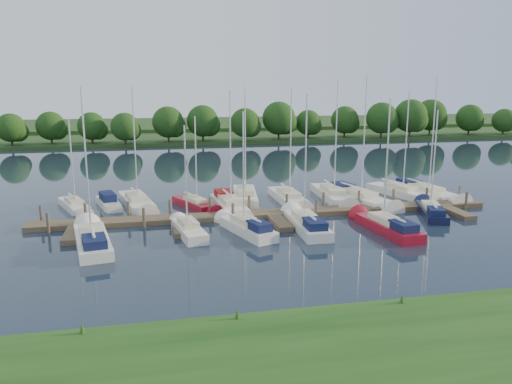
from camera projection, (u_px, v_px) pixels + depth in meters
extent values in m
plane|color=#1A2335|center=(298.00, 244.00, 35.68)|extent=(260.00, 260.00, 0.00)
cube|color=#1A4413|center=(410.00, 359.00, 20.32)|extent=(90.00, 10.00, 0.50)
cube|color=brown|center=(271.00, 214.00, 43.29)|extent=(40.00, 2.00, 0.40)
cube|color=brown|center=(73.00, 235.00, 37.21)|extent=(1.20, 4.00, 0.40)
cube|color=brown|center=(181.00, 229.00, 38.82)|extent=(1.20, 4.00, 0.40)
cube|color=brown|center=(280.00, 223.00, 40.42)|extent=(1.20, 4.00, 0.40)
cube|color=brown|center=(372.00, 218.00, 42.03)|extent=(1.20, 4.00, 0.40)
cube|color=brown|center=(457.00, 213.00, 43.63)|extent=(1.20, 4.00, 0.40)
cylinder|color=#473D33|center=(41.00, 217.00, 40.64)|extent=(0.24, 0.24, 2.00)
cylinder|color=#473D33|center=(86.00, 215.00, 41.33)|extent=(0.24, 0.24, 2.00)
cylinder|color=#473D33|center=(129.00, 213.00, 42.03)|extent=(0.24, 0.24, 2.00)
cylinder|color=#473D33|center=(170.00, 211.00, 42.72)|extent=(0.24, 0.24, 2.00)
cylinder|color=#473D33|center=(210.00, 209.00, 43.41)|extent=(0.24, 0.24, 2.00)
cylinder|color=#473D33|center=(249.00, 207.00, 44.10)|extent=(0.24, 0.24, 2.00)
cylinder|color=#473D33|center=(287.00, 205.00, 44.80)|extent=(0.24, 0.24, 2.00)
cylinder|color=#473D33|center=(323.00, 203.00, 45.49)|extent=(0.24, 0.24, 2.00)
cylinder|color=#473D33|center=(359.00, 201.00, 46.18)|extent=(0.24, 0.24, 2.00)
cylinder|color=#473D33|center=(393.00, 200.00, 46.88)|extent=(0.24, 0.24, 2.00)
cylinder|color=#473D33|center=(426.00, 198.00, 47.57)|extent=(0.24, 0.24, 2.00)
cylinder|color=#473D33|center=(459.00, 196.00, 48.26)|extent=(0.24, 0.24, 2.00)
cylinder|color=#473D33|center=(48.00, 225.00, 38.35)|extent=(0.24, 0.24, 2.00)
cylinder|color=#473D33|center=(144.00, 220.00, 39.80)|extent=(0.24, 0.24, 2.00)
cylinder|color=#473D33|center=(233.00, 215.00, 41.24)|extent=(0.24, 0.24, 2.00)
cylinder|color=#473D33|center=(316.00, 211.00, 42.69)|extent=(0.24, 0.24, 2.00)
cylinder|color=#473D33|center=(393.00, 207.00, 44.13)|extent=(0.24, 0.24, 2.00)
cylinder|color=#473D33|center=(466.00, 203.00, 45.57)|extent=(0.24, 0.24, 2.00)
cube|color=#25451A|center=(198.00, 136.00, 107.36)|extent=(180.00, 30.00, 0.60)
cube|color=#314D21|center=(189.00, 125.00, 131.19)|extent=(220.00, 40.00, 1.40)
cylinder|color=#38281C|center=(1.00, 141.00, 88.33)|extent=(0.36, 0.36, 2.60)
sphere|color=#163C10|center=(7.00, 128.00, 88.29)|extent=(4.34, 4.34, 4.34)
cylinder|color=#38281C|center=(53.00, 143.00, 87.92)|extent=(0.36, 0.36, 2.12)
sphere|color=#163C10|center=(51.00, 128.00, 87.37)|extent=(4.95, 4.95, 4.95)
sphere|color=#163C10|center=(58.00, 132.00, 87.92)|extent=(3.53, 3.53, 3.53)
cylinder|color=#38281C|center=(83.00, 140.00, 89.29)|extent=(0.36, 0.36, 2.77)
sphere|color=#163C10|center=(81.00, 121.00, 88.57)|extent=(6.47, 6.47, 6.47)
sphere|color=#163C10|center=(90.00, 126.00, 89.23)|extent=(4.62, 4.62, 4.62)
cylinder|color=#38281C|center=(129.00, 140.00, 90.80)|extent=(0.36, 0.36, 2.50)
sphere|color=#163C10|center=(128.00, 123.00, 90.15)|extent=(5.84, 5.84, 5.84)
sphere|color=#163C10|center=(136.00, 128.00, 90.77)|extent=(4.17, 4.17, 4.17)
cylinder|color=#38281C|center=(174.00, 139.00, 92.63)|extent=(0.36, 0.36, 2.59)
sphere|color=#163C10|center=(173.00, 122.00, 91.96)|extent=(6.05, 6.05, 6.05)
sphere|color=#163C10|center=(181.00, 126.00, 92.60)|extent=(4.32, 4.32, 4.32)
cylinder|color=#38281C|center=(208.00, 139.00, 93.74)|extent=(0.36, 0.36, 2.22)
sphere|color=#163C10|center=(208.00, 125.00, 93.16)|extent=(5.18, 5.18, 5.18)
sphere|color=#163C10|center=(213.00, 128.00, 93.73)|extent=(3.70, 3.70, 3.70)
cylinder|color=#38281C|center=(237.00, 138.00, 94.79)|extent=(0.36, 0.36, 2.51)
sphere|color=#163C10|center=(237.00, 122.00, 94.15)|extent=(5.85, 5.85, 5.85)
sphere|color=#163C10|center=(243.00, 126.00, 94.77)|extent=(4.18, 4.18, 4.18)
cylinder|color=#38281C|center=(277.00, 137.00, 97.87)|extent=(0.36, 0.36, 2.31)
sphere|color=#163C10|center=(277.00, 122.00, 97.28)|extent=(5.38, 5.38, 5.38)
sphere|color=#163C10|center=(282.00, 126.00, 97.86)|extent=(3.85, 3.85, 3.85)
cylinder|color=#38281C|center=(310.00, 135.00, 99.50)|extent=(0.36, 0.36, 2.62)
sphere|color=#163C10|center=(311.00, 119.00, 98.82)|extent=(6.10, 6.10, 6.10)
sphere|color=#163C10|center=(316.00, 123.00, 99.46)|extent=(4.36, 4.36, 4.36)
cylinder|color=#38281C|center=(340.00, 135.00, 99.88)|extent=(0.36, 0.36, 2.59)
sphere|color=#163C10|center=(340.00, 119.00, 99.21)|extent=(6.04, 6.04, 6.04)
sphere|color=#163C10|center=(346.00, 123.00, 99.85)|extent=(4.32, 4.32, 4.32)
cylinder|color=#38281C|center=(372.00, 134.00, 103.13)|extent=(0.36, 0.36, 2.37)
sphere|color=#163C10|center=(373.00, 120.00, 102.51)|extent=(5.54, 5.54, 5.54)
sphere|color=#163C10|center=(378.00, 123.00, 103.11)|extent=(3.96, 3.96, 3.96)
cylinder|color=#38281C|center=(413.00, 133.00, 102.11)|extent=(0.36, 0.36, 2.70)
sphere|color=#163C10|center=(415.00, 117.00, 101.41)|extent=(6.29, 6.29, 6.29)
sphere|color=#163C10|center=(420.00, 121.00, 102.06)|extent=(4.49, 4.49, 4.49)
cylinder|color=#38281C|center=(442.00, 133.00, 104.56)|extent=(0.36, 0.36, 2.56)
sphere|color=#163C10|center=(443.00, 118.00, 103.89)|extent=(5.96, 5.96, 5.96)
sphere|color=#163C10|center=(448.00, 122.00, 104.52)|extent=(4.26, 4.26, 4.26)
cylinder|color=#38281C|center=(461.00, 132.00, 106.82)|extent=(0.36, 0.36, 2.34)
sphere|color=#163C10|center=(462.00, 119.00, 106.21)|extent=(5.45, 5.45, 5.45)
sphere|color=#163C10|center=(466.00, 122.00, 106.80)|extent=(3.90, 3.90, 3.90)
cylinder|color=#38281C|center=(488.00, 132.00, 109.10)|extent=(0.36, 0.36, 2.10)
sphere|color=#163C10|center=(489.00, 120.00, 108.56)|extent=(4.89, 4.89, 4.89)
sphere|color=#163C10|center=(492.00, 123.00, 109.11)|extent=(3.49, 3.49, 3.49)
cube|color=white|center=(74.00, 207.00, 45.87)|extent=(3.57, 5.89, 0.97)
cone|color=white|center=(82.00, 214.00, 43.55)|extent=(1.47, 2.15, 0.80)
cube|color=beige|center=(74.00, 201.00, 45.51)|extent=(2.05, 2.82, 0.44)
cylinder|color=silver|center=(72.00, 161.00, 44.49)|extent=(0.12, 0.12, 7.69)
cylinder|color=silver|center=(72.00, 196.00, 46.14)|extent=(1.03, 2.42, 0.10)
cylinder|color=white|center=(72.00, 196.00, 46.14)|extent=(1.02, 2.19, 0.20)
cube|color=white|center=(108.00, 205.00, 46.80)|extent=(2.65, 4.72, 0.93)
cone|color=white|center=(113.00, 210.00, 44.85)|extent=(1.08, 1.50, 0.74)
cube|color=#121A40|center=(108.00, 197.00, 46.64)|extent=(1.81, 2.70, 0.83)
cube|color=white|center=(136.00, 203.00, 47.39)|extent=(3.72, 7.98, 1.03)
cone|color=white|center=(145.00, 212.00, 43.95)|extent=(1.62, 2.86, 1.08)
cube|color=beige|center=(137.00, 197.00, 46.91)|extent=(2.31, 3.73, 0.47)
cylinder|color=silver|center=(135.00, 144.00, 45.50)|extent=(0.12, 0.12, 10.39)
cylinder|color=silver|center=(134.00, 191.00, 47.86)|extent=(0.83, 3.41, 0.10)
cylinder|color=white|center=(134.00, 191.00, 47.86)|extent=(0.84, 3.05, 0.20)
cube|color=maroon|center=(194.00, 205.00, 46.49)|extent=(3.85, 5.94, 0.96)
cone|color=maroon|center=(210.00, 212.00, 44.21)|extent=(1.57, 2.18, 0.81)
cube|color=beige|center=(195.00, 200.00, 46.14)|extent=(2.18, 2.87, 0.44)
cylinder|color=silver|center=(196.00, 160.00, 45.11)|extent=(0.12, 0.12, 7.81)
cylinder|color=silver|center=(191.00, 194.00, 46.75)|extent=(1.16, 2.41, 0.10)
cylinder|color=white|center=(191.00, 194.00, 46.75)|extent=(1.13, 2.19, 0.20)
cube|color=white|center=(229.00, 208.00, 45.43)|extent=(2.69, 7.50, 1.25)
cone|color=white|center=(240.00, 218.00, 41.99)|extent=(1.25, 2.65, 1.03)
cube|color=beige|center=(230.00, 200.00, 44.91)|extent=(1.82, 3.43, 0.57)
cube|color=maroon|center=(224.00, 194.00, 47.16)|extent=(1.63, 2.32, 0.62)
cylinder|color=silver|center=(230.00, 148.00, 43.56)|extent=(0.12, 0.12, 9.92)
cylinder|color=silver|center=(227.00, 193.00, 45.85)|extent=(0.39, 3.30, 0.10)
cylinder|color=white|center=(227.00, 193.00, 45.85)|extent=(0.45, 2.94, 0.20)
cube|color=white|center=(245.00, 198.00, 49.46)|extent=(3.14, 7.79, 1.23)
cone|color=white|center=(247.00, 207.00, 45.77)|extent=(1.41, 2.77, 1.06)
cube|color=beige|center=(245.00, 191.00, 48.92)|extent=(2.04, 3.59, 0.56)
cylinder|color=silver|center=(245.00, 141.00, 47.50)|extent=(0.12, 0.12, 10.22)
cylinder|color=silver|center=(245.00, 184.00, 49.93)|extent=(0.57, 3.39, 0.10)
cylinder|color=white|center=(245.00, 184.00, 49.93)|extent=(0.61, 3.03, 0.20)
cube|color=white|center=(288.00, 199.00, 48.94)|extent=(2.25, 7.56, 1.11)
cone|color=white|center=(299.00, 208.00, 45.36)|extent=(1.10, 2.65, 1.05)
cube|color=beige|center=(289.00, 193.00, 48.44)|extent=(1.64, 3.42, 0.50)
cylinder|color=silver|center=(291.00, 143.00, 47.04)|extent=(0.12, 0.12, 10.16)
cylinder|color=silver|center=(286.00, 187.00, 49.43)|extent=(0.16, 3.39, 0.10)
cylinder|color=white|center=(286.00, 187.00, 49.43)|extent=(0.26, 3.01, 0.20)
cube|color=white|center=(332.00, 197.00, 50.10)|extent=(2.66, 8.15, 1.22)
cone|color=white|center=(345.00, 206.00, 46.22)|extent=(1.27, 2.87, 1.13)
cube|color=beige|center=(333.00, 190.00, 49.55)|extent=(1.87, 3.70, 0.55)
cylinder|color=silver|center=(336.00, 137.00, 48.04)|extent=(0.12, 0.12, 10.86)
cylinder|color=silver|center=(330.00, 183.00, 50.62)|extent=(0.29, 3.62, 0.10)
cylinder|color=white|center=(330.00, 183.00, 50.62)|extent=(0.36, 3.23, 0.20)
cube|color=white|center=(356.00, 199.00, 48.91)|extent=(4.25, 8.71, 1.21)
cone|color=white|center=(384.00, 209.00, 45.20)|extent=(1.83, 3.13, 1.18)
cube|color=beige|center=(359.00, 192.00, 48.37)|extent=(2.60, 4.09, 0.55)
cube|color=#121A40|center=(342.00, 186.00, 50.79)|extent=(2.19, 2.83, 0.60)
cylinder|color=silver|center=(364.00, 136.00, 46.83)|extent=(0.12, 0.12, 11.33)
cylinder|color=silver|center=(351.00, 186.00, 49.39)|extent=(0.98, 3.70, 0.10)
cylinder|color=white|center=(351.00, 186.00, 49.39)|extent=(0.98, 3.31, 0.20)
cube|color=white|center=(397.00, 194.00, 51.50)|extent=(4.21, 7.51, 1.16)
cone|color=white|center=(425.00, 201.00, 48.45)|extent=(1.76, 2.72, 1.01)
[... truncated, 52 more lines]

